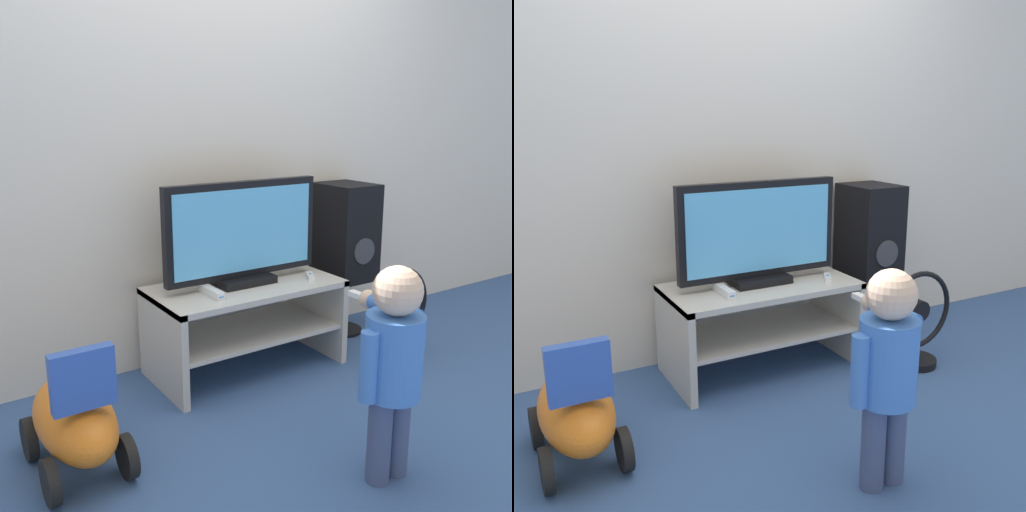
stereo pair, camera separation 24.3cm
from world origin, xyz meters
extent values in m
plane|color=#38568C|center=(0.00, 0.00, 0.00)|extent=(16.00, 16.00, 0.00)
cube|color=silver|center=(0.00, 0.58, 1.30)|extent=(10.00, 0.06, 2.60)
cube|color=beige|center=(0.00, 0.25, 0.45)|extent=(0.99, 0.50, 0.03)
cube|color=beige|center=(0.00, 0.25, 0.21)|extent=(0.95, 0.46, 0.02)
cube|color=beige|center=(-0.48, 0.25, 0.23)|extent=(0.04, 0.50, 0.47)
cube|color=beige|center=(0.48, 0.25, 0.23)|extent=(0.04, 0.50, 0.47)
cube|color=black|center=(0.00, 0.28, 0.49)|extent=(0.31, 0.20, 0.04)
cube|color=black|center=(0.00, 0.28, 0.75)|extent=(0.87, 0.05, 0.49)
cube|color=#59B2EA|center=(0.00, 0.25, 0.75)|extent=(0.80, 0.01, 0.42)
cube|color=white|center=(-0.24, 0.19, 0.49)|extent=(0.04, 0.20, 0.04)
cube|color=#3F8CE5|center=(-0.24, 0.09, 0.49)|extent=(0.02, 0.00, 0.01)
cube|color=white|center=(0.35, 0.15, 0.48)|extent=(0.09, 0.13, 0.02)
cylinder|color=#337FD8|center=(0.35, 0.15, 0.49)|extent=(0.01, 0.01, 0.00)
cylinder|color=#3F4C72|center=(-0.11, -0.84, 0.17)|extent=(0.09, 0.09, 0.34)
cylinder|color=#3F4C72|center=(-0.01, -0.84, 0.17)|extent=(0.09, 0.09, 0.34)
cylinder|color=#3F72C6|center=(-0.06, -0.84, 0.49)|extent=(0.21, 0.21, 0.31)
sphere|color=beige|center=(-0.06, -0.84, 0.74)|extent=(0.18, 0.18, 0.18)
cylinder|color=#3F72C6|center=(-0.18, -0.84, 0.48)|extent=(0.06, 0.06, 0.26)
cylinder|color=#3F72C6|center=(0.06, -0.71, 0.61)|extent=(0.06, 0.26, 0.06)
sphere|color=beige|center=(0.06, -0.58, 0.61)|extent=(0.08, 0.08, 0.08)
cube|color=white|center=(0.06, -0.54, 0.61)|extent=(0.03, 0.13, 0.02)
cylinder|color=black|center=(0.78, 0.37, 0.01)|extent=(0.25, 0.25, 0.02)
cylinder|color=black|center=(0.78, 0.37, 0.17)|extent=(0.05, 0.05, 0.35)
cube|color=black|center=(0.78, 0.37, 0.64)|extent=(0.28, 0.33, 0.58)
cylinder|color=#38383D|center=(0.78, 0.20, 0.55)|extent=(0.15, 0.01, 0.15)
cylinder|color=black|center=(0.75, -0.12, 0.02)|extent=(0.22, 0.22, 0.04)
cylinder|color=black|center=(0.75, -0.12, 0.08)|extent=(0.04, 0.04, 0.07)
torus|color=black|center=(0.75, -0.12, 0.31)|extent=(0.43, 0.03, 0.43)
cylinder|color=black|center=(0.75, -0.12, 0.31)|extent=(0.11, 0.05, 0.11)
ellipsoid|color=orange|center=(-1.02, -0.14, 0.21)|extent=(0.28, 0.59, 0.24)
cube|color=blue|center=(-1.02, -0.30, 0.44)|extent=(0.22, 0.05, 0.22)
cylinder|color=black|center=(-1.16, 0.02, 0.09)|extent=(0.04, 0.17, 0.17)
cylinder|color=black|center=(-0.88, 0.02, 0.09)|extent=(0.04, 0.17, 0.17)
cylinder|color=black|center=(-1.16, -0.30, 0.09)|extent=(0.04, 0.17, 0.17)
cylinder|color=black|center=(-0.88, -0.30, 0.09)|extent=(0.04, 0.17, 0.17)
camera|label=1|loc=(-1.51, -2.14, 1.34)|focal=40.00mm
camera|label=2|loc=(-1.30, -2.26, 1.34)|focal=40.00mm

